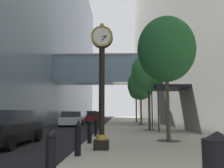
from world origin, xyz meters
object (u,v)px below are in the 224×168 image
Objects in this scene: bollard_third at (90,131)px; trash_bin at (219,163)px; street_tree_mid_near at (149,72)px; car_black_trailing at (7,128)px; street_clock at (102,78)px; street_tree_far at (136,91)px; car_grey_near at (92,116)px; car_white_mid at (72,119)px; street_tree_near at (166,49)px; bollard_fourth at (96,127)px; bollard_second at (78,139)px; street_tree_mid_far at (141,85)px; car_red_far at (95,117)px; bollard_nearest at (51,156)px.

trash_bin is at bearing -65.84° from bollard_third.
car_black_trailing is (-7.44, -7.64, -3.85)m from street_tree_mid_near.
street_clock is 23.64m from street_tree_far.
street_tree_far is at bearing 88.55° from trash_bin.
car_grey_near is 16.66m from car_white_mid.
street_tree_near reaches higher than car_white_mid.
street_tree_far is 23.03m from car_black_trailing.
street_tree_mid_near is at bearing 65.16° from bollard_third.
car_black_trailing reaches higher than car_white_mid.
street_tree_near is (3.64, -2.05, 3.90)m from bollard_fourth.
bollard_third is at bearing 111.15° from street_clock.
bollard_third is at bearing -3.35° from car_black_trailing.
car_white_mid is 0.94× the size of car_black_trailing.
car_white_mid is (-0.32, -16.66, -0.05)m from car_grey_near.
bollard_second is 0.24× the size of car_white_mid.
car_grey_near is at bearing 97.08° from street_clock.
car_black_trailing reaches higher than bollard_third.
street_tree_mid_near reaches higher than car_black_trailing.
street_clock is 0.82× the size of street_tree_mid_far.
bollard_third is 23.31m from car_red_far.
car_black_trailing is at bearing 139.96° from bollard_second.
car_grey_near is at bearing 95.76° from bollard_second.
car_black_trailing is (-1.67, -22.98, 0.00)m from car_red_far.
street_tree_far reaches higher than car_grey_near.
street_clock is 0.79× the size of street_tree_near.
car_black_trailing reaches higher than bollard_second.
car_grey_near is at bearing 112.96° from street_tree_mid_far.
street_tree_far is (3.64, 24.70, 3.65)m from bollard_second.
street_clock is 0.79× the size of street_tree_mid_near.
street_tree_near is 6.93m from street_tree_mid_near.
bollard_third is 5.42m from street_tree_near.
trash_bin is at bearing -50.51° from bollard_second.
car_red_far is at bearing -80.84° from car_grey_near.
street_clock is at bearing -100.28° from street_tree_mid_far.
car_white_mid is (-7.44, -6.78, -3.55)m from street_tree_far.
bollard_third is at bearing -75.71° from car_white_mid.
bollard_fourth is 0.22× the size of car_grey_near.
bollard_fourth is at bearing 90.00° from bollard_second.
street_clock reaches higher than bollard_nearest.
street_tree_mid_near reaches higher than trash_bin.
street_tree_mid_far is at bearing -55.57° from car_red_far.
car_grey_near reaches higher than bollard_fourth.
trash_bin is (-0.71, -14.38, -3.94)m from street_tree_mid_near.
bollard_third is 7.14m from trash_bin.
car_white_mid is at bearing 178.80° from street_tree_mid_far.
bollard_fourth is (0.00, 5.94, 0.00)m from bollard_second.
street_tree_mid_near is at bearing 90.00° from street_tree_near.
street_tree_mid_near is at bearing 87.16° from trash_bin.
street_tree_mid_far is (3.64, 20.73, 3.73)m from bollard_nearest.
trash_bin is (-0.71, -28.24, -3.64)m from street_tree_far.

